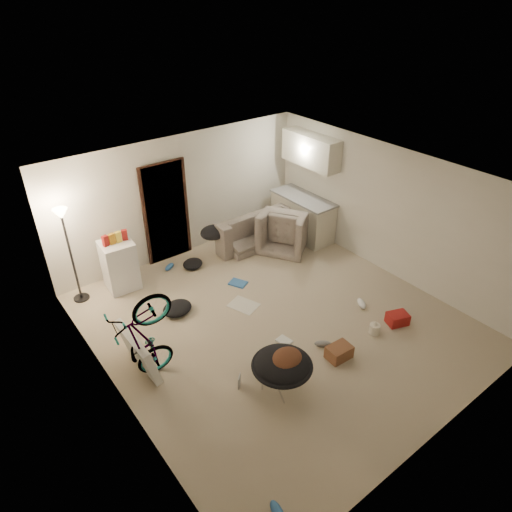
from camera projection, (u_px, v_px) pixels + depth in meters
floor at (275, 321)px, 7.80m from camera, size 5.50×6.00×0.02m
ceiling at (279, 184)px, 6.48m from camera, size 5.50×6.00×0.02m
wall_back at (181, 196)px, 9.17m from camera, size 5.50×0.02×2.50m
wall_front at (449, 372)px, 5.11m from camera, size 5.50×0.02×2.50m
wall_left at (108, 330)px, 5.70m from camera, size 0.02×6.00×2.50m
wall_right at (390, 212)px, 8.57m from camera, size 0.02×6.00×2.50m
doorway at (166, 213)px, 9.05m from camera, size 0.85×0.10×2.04m
door_trim at (166, 213)px, 9.03m from camera, size 0.97×0.04×2.10m
floor_lamp at (66, 236)px, 7.65m from camera, size 0.28×0.28×1.81m
kitchen_counter at (302, 217)px, 10.17m from camera, size 0.60×1.50×0.88m
counter_top at (303, 198)px, 9.93m from camera, size 0.64×1.54×0.04m
kitchen_uppers at (311, 150)px, 9.45m from camera, size 0.38×1.40×0.65m
sofa at (251, 230)px, 9.99m from camera, size 1.87×0.75×0.54m
armchair at (287, 232)px, 9.83m from camera, size 1.28×1.31×0.65m
bicycle at (147, 359)px, 6.44m from camera, size 1.65×0.84×0.92m
book_asset at (239, 390)px, 6.49m from camera, size 0.25×0.25×0.02m
mini_fridge at (120, 265)px, 8.41m from camera, size 0.59×0.59×0.95m
snack_box_0 at (106, 243)px, 8.05m from camera, size 0.12×0.10×0.30m
snack_box_1 at (112, 241)px, 8.11m from camera, size 0.11×0.08×0.30m
snack_box_2 at (119, 239)px, 8.17m from camera, size 0.10×0.07×0.30m
snack_box_3 at (125, 237)px, 8.24m from camera, size 0.12×0.10×0.30m
saucer_chair at (282, 370)px, 6.34m from camera, size 0.86×0.86×0.61m
hoodie at (287, 359)px, 6.24m from camera, size 0.56×0.49×0.22m
sofa_drape at (214, 232)px, 9.35m from camera, size 0.63×0.55×0.28m
tv_box at (138, 351)px, 6.69m from camera, size 0.26×0.98×0.66m
drink_case_a at (339, 352)px, 6.99m from camera, size 0.39×0.29×0.22m
drink_case_b at (397, 319)px, 7.69m from camera, size 0.41×0.35×0.20m
juicer at (375, 328)px, 7.47m from camera, size 0.17×0.17×0.25m
newspaper at (244, 305)px, 8.16m from camera, size 0.53×0.60×0.01m
book_blue at (238, 283)px, 8.72m from camera, size 0.35×0.39×0.03m
book_white at (284, 341)px, 7.35m from camera, size 0.22×0.26×0.02m
shoe_0 at (169, 267)px, 9.15m from camera, size 0.29×0.23×0.10m
shoe_1 at (224, 252)px, 9.64m from camera, size 0.26×0.32×0.11m
shoe_2 at (278, 512)px, 4.96m from camera, size 0.17×0.31×0.11m
shoe_3 at (323, 344)px, 7.23m from camera, size 0.28×0.26×0.10m
shoe_4 at (362, 303)px, 8.11m from camera, size 0.25×0.32×0.11m
clothes_lump_a at (177, 308)px, 7.95m from camera, size 0.62×0.57×0.17m
clothes_lump_b at (193, 264)px, 9.21m from camera, size 0.58×0.57×0.13m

